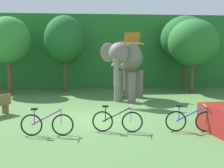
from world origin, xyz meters
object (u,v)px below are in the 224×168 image
object	(u,v)px
tree_center_right	(64,40)
bike_blue	(191,120)
tree_center_left	(8,41)
tree_center	(193,43)
bike_purple	(47,124)
tree_left	(185,39)
elephant	(128,60)
bike_black	(117,121)

from	to	relation	value
tree_center_right	bike_blue	xyz separation A→B (m)	(4.83, -10.16, -3.06)
tree_center_left	tree_center	distance (m)	11.70
tree_center_left	bike_purple	distance (m)	10.76
tree_center_left	tree_left	size ratio (longest dim) A/B	0.95
tree_left	tree_center	size ratio (longest dim) A/B	1.08
elephant	bike_black	bearing A→B (deg)	-101.41
tree_center_left	tree_left	xyz separation A→B (m)	(11.63, 0.76, 0.15)
tree_center_left	tree_center_right	bearing A→B (deg)	7.63
tree_left	bike_purple	world-z (taller)	tree_left
tree_center_left	bike_blue	size ratio (longest dim) A/B	2.87
elephant	bike_black	distance (m)	6.81
tree_left	tree_center	xyz separation A→B (m)	(0.05, -1.43, -0.27)
bike_black	bike_blue	size ratio (longest dim) A/B	1.00
elephant	tree_center	bearing A→B (deg)	27.67
tree_center_left	elephant	bearing A→B (deg)	-23.47
bike_black	elephant	bearing A→B (deg)	78.59
tree_center_right	bike_blue	world-z (taller)	tree_center_right
tree_center_right	bike_black	size ratio (longest dim) A/B	2.96
tree_center_right	bike_black	world-z (taller)	tree_center_right
tree_center	bike_blue	xyz separation A→B (m)	(-3.40, -9.02, -2.87)
tree_center_left	tree_center_right	size ratio (longest dim) A/B	0.97
tree_center_right	tree_center_left	bearing A→B (deg)	-172.37
tree_center	bike_purple	world-z (taller)	tree_center
bike_purple	bike_black	world-z (taller)	same
bike_blue	tree_center_right	bearing A→B (deg)	115.44
tree_center_right	tree_center	xyz separation A→B (m)	(8.23, -1.14, -0.19)
tree_center_right	bike_black	distance (m)	10.69
elephant	bike_black	world-z (taller)	elephant
tree_center_left	bike_blue	xyz separation A→B (m)	(8.27, -9.70, -2.99)
tree_left	bike_black	size ratio (longest dim) A/B	3.03
tree_center	bike_black	world-z (taller)	tree_center
tree_center_left	elephant	xyz separation A→B (m)	(7.09, -3.08, -1.17)
bike_black	bike_purple	bearing A→B (deg)	-174.37
tree_center_left	bike_blue	bearing A→B (deg)	-49.54
tree_center_right	bike_black	bearing A→B (deg)	-76.72
tree_left	elephant	xyz separation A→B (m)	(-4.54, -3.84, -1.32)
tree_center	bike_purple	distance (m)	12.54
bike_purple	tree_center_left	bearing A→B (deg)	109.72
tree_center_right	tree_left	bearing A→B (deg)	2.06
tree_center_left	bike_purple	size ratio (longest dim) A/B	2.85
tree_center_left	tree_center_right	distance (m)	3.47
elephant	tree_center_right	bearing A→B (deg)	135.88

